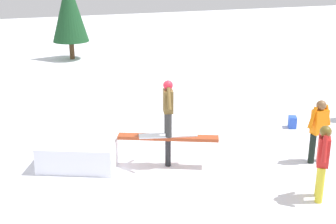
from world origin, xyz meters
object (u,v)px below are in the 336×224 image
object	(u,v)px
bystander_orange	(319,128)
bystander_red	(323,159)
backpack_on_snow	(292,122)
rail_feature	(168,140)
main_rider_on_rail	(168,109)
pine_tree_near	(69,9)

from	to	relation	value
bystander_orange	bystander_red	distance (m)	1.92
bystander_orange	backpack_on_snow	size ratio (longest dim) A/B	4.68
rail_feature	bystander_red	world-z (taller)	bystander_red
main_rider_on_rail	bystander_red	bearing A→B (deg)	-33.38
main_rider_on_rail	backpack_on_snow	size ratio (longest dim) A/B	4.15
bystander_orange	bystander_red	size ratio (longest dim) A/B	0.98
rail_feature	bystander_orange	size ratio (longest dim) A/B	1.45
rail_feature	backpack_on_snow	size ratio (longest dim) A/B	6.80
bystander_orange	pine_tree_near	size ratio (longest dim) A/B	0.40
rail_feature	bystander_red	size ratio (longest dim) A/B	1.42
bystander_orange	backpack_on_snow	distance (m)	2.52
rail_feature	pine_tree_near	size ratio (longest dim) A/B	0.59
bystander_orange	bystander_red	world-z (taller)	bystander_red
pine_tree_near	rail_feature	bearing A→B (deg)	-88.38
bystander_red	pine_tree_near	distance (m)	16.02
bystander_orange	backpack_on_snow	world-z (taller)	bystander_orange
bystander_red	backpack_on_snow	size ratio (longest dim) A/B	4.79
main_rider_on_rail	backpack_on_snow	bearing A→B (deg)	29.56
main_rider_on_rail	pine_tree_near	world-z (taller)	pine_tree_near
rail_feature	backpack_on_snow	world-z (taller)	rail_feature
backpack_on_snow	pine_tree_near	xyz separation A→B (m)	(-4.72, 11.85, 2.23)
backpack_on_snow	bystander_red	bearing A→B (deg)	179.94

